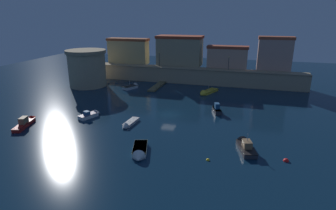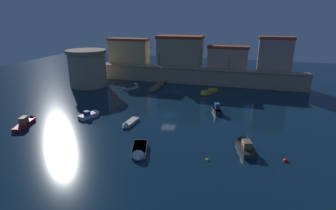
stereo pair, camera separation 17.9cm
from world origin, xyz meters
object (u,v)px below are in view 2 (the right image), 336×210
quay_lamp_1 (229,61)px  moored_boat_1 (216,109)px  mooring_buoy_1 (207,160)px  moored_boat_0 (244,145)px  moored_boat_7 (128,124)px  moored_boat_5 (207,92)px  fortress_tower (87,68)px  moored_boat_6 (139,152)px  moored_boat_4 (27,122)px  quay_lamp_0 (160,57)px  moored_boat_3 (133,87)px  mooring_buoy_0 (286,161)px  moored_boat_2 (91,115)px

quay_lamp_1 → moored_boat_1: (-0.38, -21.32, -5.75)m
quay_lamp_1 → mooring_buoy_1: size_ratio=7.51×
moored_boat_0 → moored_boat_7: bearing=64.9°
moored_boat_5 → mooring_buoy_1: (4.73, -30.64, -0.28)m
fortress_tower → moored_boat_7: bearing=-46.5°
moored_boat_5 → moored_boat_7: (-9.53, -22.72, -0.04)m
moored_boat_1 → moored_boat_6: size_ratio=0.78×
moored_boat_4 → moored_boat_7: (16.40, 4.39, -0.22)m
moored_boat_6 → moored_boat_7: size_ratio=1.10×
quay_lamp_0 → moored_boat_3: (-4.04, -9.37, -6.22)m
moored_boat_0 → moored_boat_1: 14.86m
moored_boat_0 → moored_boat_1: bearing=5.9°
moored_boat_4 → moored_boat_5: 37.51m
quay_lamp_0 → moored_boat_0: quay_lamp_0 is taller
moored_boat_3 → moored_boat_6: moored_boat_3 is taller
moored_boat_0 → moored_boat_6: bearing=98.0°
quay_lamp_1 → mooring_buoy_0: (10.15, -37.48, -6.34)m
quay_lamp_0 → moored_boat_0: bearing=-56.4°
moored_boat_1 → moored_boat_3: bearing=42.7°
moored_boat_7 → moored_boat_1: bearing=132.9°
mooring_buoy_0 → mooring_buoy_1: (-9.42, -2.46, 0.00)m
moored_boat_2 → mooring_buoy_0: 32.59m
fortress_tower → moored_boat_6: 40.56m
quay_lamp_0 → moored_boat_3: size_ratio=0.80×
moored_boat_1 → moored_boat_5: moored_boat_5 is taller
quay_lamp_0 → quay_lamp_1: bearing=0.0°
quay_lamp_1 → mooring_buoy_1: 40.45m
fortress_tower → moored_boat_3: size_ratio=2.04×
fortress_tower → quay_lamp_1: bearing=16.5°
moored_boat_0 → moored_boat_4: bearing=76.5°
fortress_tower → quay_lamp_0: bearing=32.6°
mooring_buoy_1 → moored_boat_3: bearing=127.1°
moored_boat_2 → moored_boat_7: moored_boat_2 is taller
moored_boat_4 → moored_boat_5: bearing=-59.2°
fortress_tower → quay_lamp_0: size_ratio=2.55×
moored_boat_6 → mooring_buoy_0: moored_boat_6 is taller
quay_lamp_0 → moored_boat_2: 30.98m
quay_lamp_1 → moored_boat_3: quay_lamp_1 is taller
moored_boat_3 → moored_boat_4: size_ratio=0.71×
moored_boat_0 → moored_boat_2: bearing=63.9°
moored_boat_5 → moored_boat_2: bearing=-17.5°
quay_lamp_0 → moored_boat_5: bearing=-33.0°
moored_boat_4 → mooring_buoy_1: (30.65, -3.53, -0.46)m
quay_lamp_0 → mooring_buoy_1: bearing=-64.5°
fortress_tower → mooring_buoy_0: size_ratio=14.14×
quay_lamp_0 → moored_boat_1: (17.96, -21.32, -6.02)m
moored_boat_0 → moored_boat_6: (-13.14, -5.74, -0.09)m
moored_boat_7 → mooring_buoy_0: (23.67, -5.46, -0.25)m
moored_boat_0 → mooring_buoy_1: (-4.33, -4.79, -0.45)m
moored_boat_5 → fortress_tower: bearing=-65.7°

